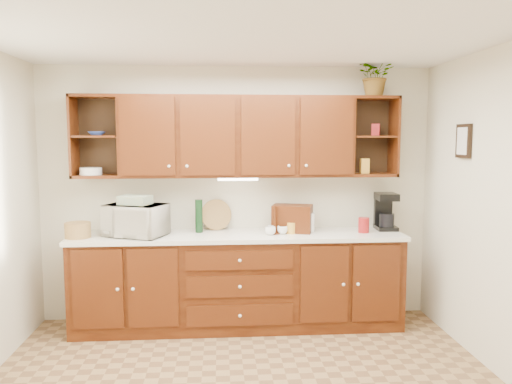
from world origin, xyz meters
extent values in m
plane|color=white|center=(0.00, 0.00, 2.60)|extent=(4.00, 4.00, 0.00)
plane|color=beige|center=(0.00, 1.75, 1.30)|extent=(4.00, 0.00, 4.00)
cube|color=#321005|center=(0.00, 1.45, 0.45)|extent=(3.20, 0.60, 0.90)
cube|color=silver|center=(0.00, 1.44, 0.92)|extent=(3.24, 0.64, 0.04)
cube|color=#321005|center=(0.00, 1.58, 1.89)|extent=(2.30, 0.33, 0.80)
cube|color=black|center=(-1.38, 1.74, 1.89)|extent=(0.45, 0.02, 0.80)
cube|color=black|center=(1.38, 1.74, 1.89)|extent=(0.45, 0.02, 0.80)
cube|color=#321005|center=(-1.38, 1.58, 1.89)|extent=(0.43, 0.30, 0.02)
cube|color=#321005|center=(1.38, 1.58, 1.89)|extent=(0.43, 0.30, 0.02)
cube|color=#321005|center=(1.38, 1.58, 2.27)|extent=(0.45, 0.33, 0.03)
cube|color=white|center=(0.00, 1.53, 1.47)|extent=(0.40, 0.05, 0.02)
cube|color=black|center=(1.98, 0.90, 1.85)|extent=(0.03, 0.24, 0.30)
cylinder|color=olive|center=(-1.52, 1.36, 1.01)|extent=(0.31, 0.31, 0.14)
imported|color=silver|center=(-0.99, 1.41, 1.09)|extent=(0.65, 0.55, 0.31)
cube|color=tan|center=(-0.99, 1.41, 1.29)|extent=(0.33, 0.29, 0.08)
cylinder|color=black|center=(-0.39, 1.54, 1.11)|extent=(0.10, 0.10, 0.33)
cylinder|color=olive|center=(-0.22, 1.67, 0.95)|extent=(0.33, 0.16, 0.31)
cube|color=#321005|center=(0.54, 1.51, 1.08)|extent=(0.44, 0.34, 0.27)
cylinder|color=#321005|center=(0.36, 1.41, 1.08)|extent=(0.02, 0.02, 0.28)
cylinder|color=#321005|center=(0.36, 1.41, 0.95)|extent=(0.11, 0.11, 0.01)
imported|color=white|center=(0.43, 1.39, 0.98)|extent=(0.12, 0.12, 0.08)
imported|color=white|center=(0.34, 1.48, 0.98)|extent=(0.12, 0.12, 0.08)
imported|color=white|center=(0.31, 1.35, 0.98)|extent=(0.12, 0.12, 0.08)
cylinder|color=maroon|center=(1.25, 1.41, 1.02)|extent=(0.13, 0.13, 0.15)
cylinder|color=white|center=(0.72, 1.49, 1.04)|extent=(0.09, 0.09, 0.19)
cylinder|color=gold|center=(0.52, 1.41, 1.00)|extent=(0.11, 0.11, 0.11)
cube|color=black|center=(1.52, 1.55, 0.96)|extent=(0.22, 0.27, 0.04)
cube|color=black|center=(1.52, 1.65, 1.12)|extent=(0.18, 0.07, 0.32)
cube|color=black|center=(1.52, 1.55, 1.28)|extent=(0.22, 0.27, 0.07)
cylinder|color=black|center=(1.52, 1.53, 1.04)|extent=(0.16, 0.16, 0.14)
imported|color=#294198|center=(-1.36, 1.55, 1.92)|extent=(0.16, 0.16, 0.04)
cylinder|color=white|center=(-1.43, 1.57, 1.56)|extent=(0.26, 0.26, 0.07)
cube|color=gold|center=(1.28, 1.55, 1.59)|extent=(0.08, 0.07, 0.15)
cube|color=maroon|center=(1.40, 1.58, 1.96)|extent=(0.10, 0.10, 0.12)
imported|color=#999999|center=(1.38, 1.54, 2.49)|extent=(0.40, 0.36, 0.40)
camera|label=1|loc=(-0.18, -3.39, 1.87)|focal=35.00mm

